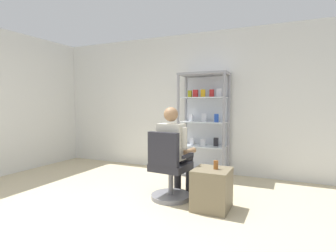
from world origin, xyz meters
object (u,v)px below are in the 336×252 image
seated_shopkeeper (175,148)px  tea_glass (216,165)px  display_cabinet_main (204,124)px  office_chair (169,172)px  storage_crate (212,189)px

seated_shopkeeper → tea_glass: size_ratio=11.75×
display_cabinet_main → tea_glass: display_cabinet_main is taller
office_chair → seated_shopkeeper: 0.36m
display_cabinet_main → seated_shopkeeper: size_ratio=1.47×
display_cabinet_main → storage_crate: 1.83m
storage_crate → tea_glass: (0.04, 0.01, 0.31)m
seated_shopkeeper → storage_crate: seated_shopkeeper is taller
display_cabinet_main → office_chair: size_ratio=1.98×
storage_crate → tea_glass: tea_glass is taller
display_cabinet_main → tea_glass: 1.74m
office_chair → storage_crate: size_ratio=1.87×
display_cabinet_main → storage_crate: bearing=-69.7°
tea_glass → office_chair: bearing=175.4°
tea_glass → seated_shopkeeper: bearing=161.8°
storage_crate → tea_glass: 0.32m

